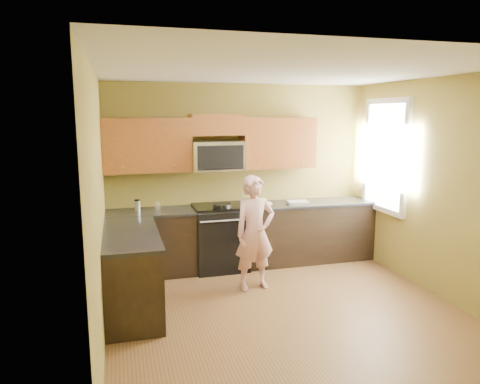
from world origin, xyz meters
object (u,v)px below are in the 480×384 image
object	(u,v)px
woman	(255,233)
frying_pan	(222,208)
stove	(220,237)
microwave	(218,170)
travel_mug	(138,211)
butter_tub	(252,206)

from	to	relation	value
woman	frying_pan	xyz separation A→B (m)	(-0.27, 0.69, 0.21)
stove	microwave	distance (m)	0.98
woman	travel_mug	world-z (taller)	woman
microwave	frying_pan	bearing A→B (deg)	-90.92
frying_pan	butter_tub	world-z (taller)	frying_pan
microwave	butter_tub	bearing A→B (deg)	-15.09
frying_pan	butter_tub	bearing A→B (deg)	34.09
butter_tub	travel_mug	distance (m)	1.65
microwave	woman	xyz separation A→B (m)	(0.26, -0.99, -0.71)
microwave	travel_mug	xyz separation A→B (m)	(-1.16, -0.07, -0.53)
stove	butter_tub	distance (m)	0.66
stove	butter_tub	size ratio (longest dim) A/B	7.48
stove	travel_mug	distance (m)	1.24
butter_tub	microwave	bearing A→B (deg)	164.91
microwave	stove	bearing A→B (deg)	-90.00
woman	microwave	bearing A→B (deg)	97.46
stove	microwave	world-z (taller)	microwave
frying_pan	travel_mug	bearing A→B (deg)	-174.92
woman	butter_tub	xyz separation A→B (m)	(0.22, 0.85, 0.18)
stove	microwave	bearing A→B (deg)	90.00
butter_tub	travel_mug	xyz separation A→B (m)	(-1.65, 0.06, 0.00)
microwave	frying_pan	size ratio (longest dim) A/B	1.65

